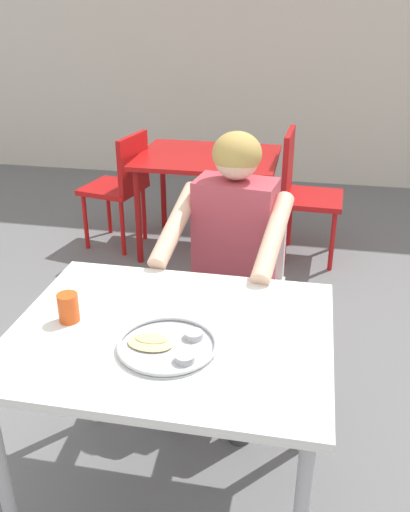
{
  "coord_description": "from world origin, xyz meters",
  "views": [
    {
      "loc": [
        0.46,
        -1.46,
        1.72
      ],
      "look_at": [
        0.12,
        0.24,
        0.9
      ],
      "focal_mm": 39.06,
      "sensor_mm": 36.0,
      "label": 1
    }
  ],
  "objects_px": {
    "chair_foreground": "(240,277)",
    "chair_red_right": "(302,187)",
    "drinking_cup": "(68,307)",
    "diner_foreground": "(229,251)",
    "chair_red_left": "(122,182)",
    "thali_tray": "(167,345)",
    "table_background_red": "(208,167)",
    "table_foreground": "(171,352)"
  },
  "relations": [
    {
      "from": "chair_foreground",
      "to": "table_background_red",
      "type": "bearing_deg",
      "value": 107.04
    },
    {
      "from": "table_background_red",
      "to": "chair_red_left",
      "type": "relative_size",
      "value": 1.15
    },
    {
      "from": "drinking_cup",
      "to": "chair_red_left",
      "type": "bearing_deg",
      "value": 104.97
    },
    {
      "from": "chair_red_right",
      "to": "drinking_cup",
      "type": "bearing_deg",
      "value": -106.91
    },
    {
      "from": "thali_tray",
      "to": "chair_red_right",
      "type": "relative_size",
      "value": 0.34
    },
    {
      "from": "chair_red_right",
      "to": "chair_red_left",
      "type": "bearing_deg",
      "value": -177.34
    },
    {
      "from": "table_foreground",
      "to": "table_background_red",
      "type": "relative_size",
      "value": 1.06
    },
    {
      "from": "chair_foreground",
      "to": "diner_foreground",
      "type": "distance_m",
      "value": 0.32
    },
    {
      "from": "chair_foreground",
      "to": "diner_foreground",
      "type": "xyz_separation_m",
      "value": [
        -0.02,
        -0.22,
        0.24
      ]
    },
    {
      "from": "diner_foreground",
      "to": "chair_red_right",
      "type": "distance_m",
      "value": 1.59
    },
    {
      "from": "diner_foreground",
      "to": "table_background_red",
      "type": "distance_m",
      "value": 1.62
    },
    {
      "from": "thali_tray",
      "to": "chair_red_right",
      "type": "distance_m",
      "value": 2.37
    },
    {
      "from": "drinking_cup",
      "to": "diner_foreground",
      "type": "bearing_deg",
      "value": 58.48
    },
    {
      "from": "drinking_cup",
      "to": "diner_foreground",
      "type": "height_order",
      "value": "diner_foreground"
    },
    {
      "from": "chair_red_right",
      "to": "diner_foreground",
      "type": "bearing_deg",
      "value": -99.52
    },
    {
      "from": "chair_red_left",
      "to": "table_background_red",
      "type": "bearing_deg",
      "value": 6.35
    },
    {
      "from": "chair_red_left",
      "to": "chair_red_right",
      "type": "relative_size",
      "value": 0.94
    },
    {
      "from": "thali_tray",
      "to": "table_background_red",
      "type": "xyz_separation_m",
      "value": [
        -0.32,
        2.34,
        -0.14
      ]
    },
    {
      "from": "thali_tray",
      "to": "drinking_cup",
      "type": "relative_size",
      "value": 3.16
    },
    {
      "from": "table_foreground",
      "to": "thali_tray",
      "type": "xyz_separation_m",
      "value": [
        0.02,
        -0.1,
        0.09
      ]
    },
    {
      "from": "table_foreground",
      "to": "chair_red_right",
      "type": "relative_size",
      "value": 1.14
    },
    {
      "from": "table_foreground",
      "to": "table_background_red",
      "type": "bearing_deg",
      "value": 97.78
    },
    {
      "from": "thali_tray",
      "to": "chair_foreground",
      "type": "relative_size",
      "value": 0.37
    },
    {
      "from": "drinking_cup",
      "to": "table_background_red",
      "type": "height_order",
      "value": "drinking_cup"
    },
    {
      "from": "diner_foreground",
      "to": "chair_red_left",
      "type": "bearing_deg",
      "value": 123.84
    },
    {
      "from": "table_foreground",
      "to": "chair_red_right",
      "type": "xyz_separation_m",
      "value": [
        0.34,
        2.24,
        -0.15
      ]
    },
    {
      "from": "table_foreground",
      "to": "drinking_cup",
      "type": "xyz_separation_m",
      "value": [
        -0.34,
        -0.01,
        0.13
      ]
    },
    {
      "from": "chair_foreground",
      "to": "chair_red_right",
      "type": "height_order",
      "value": "chair_red_right"
    },
    {
      "from": "drinking_cup",
      "to": "table_background_red",
      "type": "relative_size",
      "value": 0.1
    },
    {
      "from": "table_foreground",
      "to": "chair_foreground",
      "type": "relative_size",
      "value": 1.21
    },
    {
      "from": "thali_tray",
      "to": "chair_foreground",
      "type": "height_order",
      "value": "chair_foreground"
    },
    {
      "from": "thali_tray",
      "to": "table_background_red",
      "type": "bearing_deg",
      "value": 97.85
    },
    {
      "from": "table_foreground",
      "to": "chair_foreground",
      "type": "xyz_separation_m",
      "value": [
        0.11,
        0.9,
        -0.18
      ]
    },
    {
      "from": "table_foreground",
      "to": "table_background_red",
      "type": "height_order",
      "value": "table_foreground"
    },
    {
      "from": "table_background_red",
      "to": "chair_red_right",
      "type": "xyz_separation_m",
      "value": [
        0.65,
        -0.01,
        -0.1
      ]
    },
    {
      "from": "drinking_cup",
      "to": "diner_foreground",
      "type": "distance_m",
      "value": 0.81
    },
    {
      "from": "chair_foreground",
      "to": "chair_red_left",
      "type": "distance_m",
      "value": 1.64
    },
    {
      "from": "chair_foreground",
      "to": "thali_tray",
      "type": "bearing_deg",
      "value": -95.13
    },
    {
      "from": "drinking_cup",
      "to": "chair_red_left",
      "type": "height_order",
      "value": "drinking_cup"
    },
    {
      "from": "table_foreground",
      "to": "chair_red_left",
      "type": "relative_size",
      "value": 1.22
    },
    {
      "from": "diner_foreground",
      "to": "chair_red_right",
      "type": "relative_size",
      "value": 1.36
    },
    {
      "from": "diner_foreground",
      "to": "table_background_red",
      "type": "bearing_deg",
      "value": 103.98
    }
  ]
}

